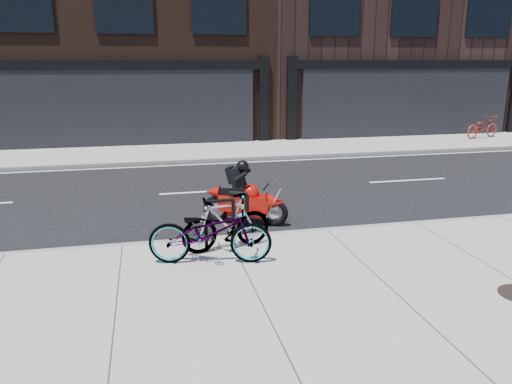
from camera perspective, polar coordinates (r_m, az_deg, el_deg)
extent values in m
plane|color=black|center=(11.60, -4.72, -2.47)|extent=(120.00, 120.00, 0.00)
cube|color=gray|center=(7.02, 1.10, -13.94)|extent=(60.00, 6.00, 0.13)
cube|color=gray|center=(19.08, -7.96, 4.54)|extent=(60.00, 3.50, 0.13)
cube|color=black|center=(28.07, 12.42, 20.30)|extent=(12.00, 10.00, 12.50)
cylinder|color=black|center=(8.88, -5.74, -3.98)|extent=(0.06, 0.06, 0.91)
cylinder|color=black|center=(8.98, -2.59, -3.70)|extent=(0.06, 0.06, 0.91)
cylinder|color=black|center=(8.79, -4.21, -1.02)|extent=(0.51, 0.10, 0.06)
imported|color=gray|center=(8.37, -5.27, -4.57)|extent=(2.16, 1.11, 1.08)
imported|color=gray|center=(8.93, -3.37, -3.49)|extent=(1.75, 0.85, 1.01)
torus|color=black|center=(10.65, 2.10, -2.38)|extent=(0.60, 0.37, 0.60)
torus|color=black|center=(10.93, -4.55, -1.95)|extent=(0.60, 0.37, 0.60)
cube|color=#A10E07|center=(10.72, -1.32, -1.24)|extent=(1.13, 0.77, 0.34)
cone|color=#A10E07|center=(10.57, 2.31, -1.17)|extent=(0.54, 0.53, 0.40)
sphere|color=#A10E07|center=(10.63, -0.62, -0.06)|extent=(0.36, 0.36, 0.36)
cube|color=black|center=(10.73, -2.74, -0.03)|extent=(0.56, 0.44, 0.11)
cylinder|color=silver|center=(11.05, -3.63, -1.85)|extent=(0.49, 0.28, 0.08)
cube|color=black|center=(10.62, -2.10, 1.53)|extent=(0.46, 0.44, 0.53)
cube|color=black|center=(10.64, -2.86, 1.95)|extent=(0.31, 0.34, 0.37)
sphere|color=black|center=(10.54, -1.54, 2.94)|extent=(0.26, 0.26, 0.26)
imported|color=maroon|center=(24.01, 24.45, 6.78)|extent=(1.93, 1.08, 0.96)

